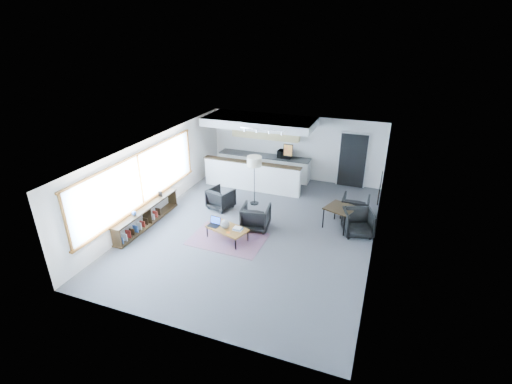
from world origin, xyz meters
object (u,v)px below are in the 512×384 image
(book_stack, at_px, (238,229))
(armchair_left, at_px, (221,198))
(floor_lamp, at_px, (254,163))
(laptop, at_px, (214,223))
(dining_chair_near, at_px, (358,223))
(ceramic_pot, at_px, (225,224))
(dining_table, at_px, (340,209))
(dining_chair_far, at_px, (355,208))
(armchair_right, at_px, (256,216))
(microwave, at_px, (285,153))
(coffee_table, at_px, (227,229))

(book_stack, relative_size, armchair_left, 0.36)
(armchair_left, distance_m, floor_lamp, 1.66)
(floor_lamp, bearing_deg, laptop, -97.32)
(laptop, bearing_deg, dining_chair_near, 30.05)
(laptop, bearing_deg, ceramic_pot, -2.74)
(dining_chair_near, bearing_deg, dining_table, 138.79)
(armchair_left, distance_m, dining_chair_far, 4.51)
(ceramic_pot, height_order, armchair_right, armchair_right)
(microwave, bearing_deg, ceramic_pot, -91.88)
(floor_lamp, bearing_deg, armchair_left, -143.69)
(ceramic_pot, distance_m, armchair_left, 2.12)
(book_stack, height_order, dining_chair_near, dining_chair_near)
(book_stack, height_order, dining_table, dining_table)
(microwave, bearing_deg, armchair_left, -110.57)
(dining_chair_near, relative_size, dining_chair_far, 1.01)
(dining_chair_near, bearing_deg, microwave, 114.58)
(laptop, relative_size, book_stack, 1.32)
(armchair_right, xyz_separation_m, dining_table, (2.43, 0.96, 0.21))
(book_stack, height_order, armchair_right, armchair_right)
(ceramic_pot, relative_size, dining_chair_near, 0.37)
(floor_lamp, distance_m, dining_table, 3.27)
(coffee_table, height_order, dining_chair_far, dining_chair_far)
(armchair_left, relative_size, dining_chair_far, 1.09)
(laptop, distance_m, book_stack, 0.76)
(dining_chair_near, bearing_deg, ceramic_pot, -174.44)
(armchair_right, height_order, floor_lamp, floor_lamp)
(laptop, bearing_deg, book_stack, 5.84)
(armchair_left, bearing_deg, floor_lamp, -127.85)
(coffee_table, distance_m, microwave, 5.12)
(laptop, distance_m, dining_chair_near, 4.31)
(armchair_right, bearing_deg, coffee_table, 51.87)
(dining_table, relative_size, microwave, 1.91)
(laptop, height_order, dining_chair_far, dining_chair_far)
(dining_chair_far, bearing_deg, coffee_table, 38.56)
(book_stack, xyz_separation_m, floor_lamp, (-0.44, 2.52, 1.10))
(armchair_right, xyz_separation_m, dining_chair_far, (2.81, 1.76, -0.06))
(microwave, bearing_deg, floor_lamp, -96.29)
(floor_lamp, bearing_deg, coffee_table, -87.72)
(floor_lamp, distance_m, dining_chair_far, 3.65)
(floor_lamp, height_order, dining_chair_far, floor_lamp)
(book_stack, bearing_deg, microwave, 91.16)
(floor_lamp, bearing_deg, dining_chair_near, -13.12)
(coffee_table, bearing_deg, armchair_left, 137.51)
(coffee_table, bearing_deg, armchair_right, 76.57)
(ceramic_pot, xyz_separation_m, armchair_right, (0.59, 0.98, -0.10))
(ceramic_pot, height_order, book_stack, ceramic_pot)
(laptop, height_order, floor_lamp, floor_lamp)
(dining_table, bearing_deg, book_stack, -144.31)
(armchair_left, height_order, microwave, microwave)
(armchair_right, height_order, dining_chair_near, armchair_right)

